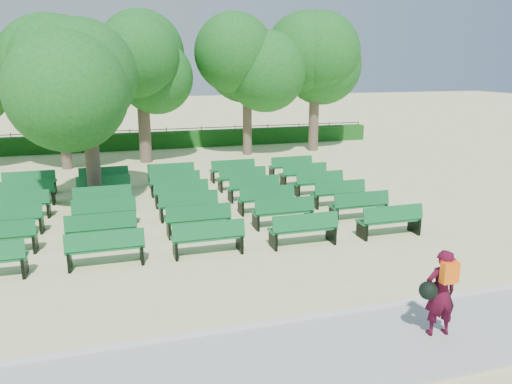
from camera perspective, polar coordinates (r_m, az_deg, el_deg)
ground at (r=14.78m, az=-7.33°, el=-3.67°), size 120.00×120.00×0.00m
paving at (r=8.21m, az=1.75°, el=-19.08°), size 30.00×2.20×0.06m
curb at (r=9.14m, az=-0.60°, el=-15.17°), size 30.00×0.12×0.10m
hedge at (r=28.27m, az=-12.09°, el=5.76°), size 26.00×0.70×0.90m
fence at (r=28.74m, az=-12.12°, el=4.98°), size 26.00×0.10×1.02m
tree_line at (r=24.42m, az=-11.23°, el=3.39°), size 21.80×6.80×7.04m
bench_array at (r=15.99m, az=-8.09°, el=-1.95°), size 1.80×0.64×1.12m
tree_among at (r=16.68m, az=-18.76°, el=10.98°), size 3.90×3.90×5.55m
person at (r=9.08m, az=20.27°, el=-10.64°), size 0.74×0.46×1.53m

